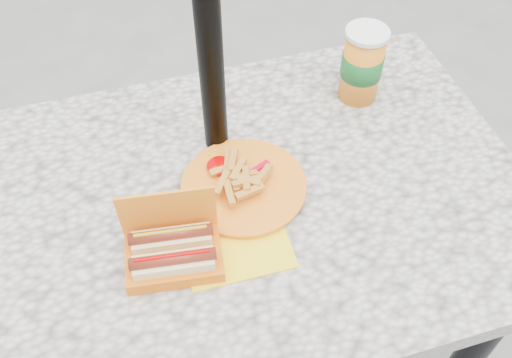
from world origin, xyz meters
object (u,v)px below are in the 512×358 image
object	(u,v)px
soda_cup	(362,64)
fries_plate	(242,188)
hotdog_box	(173,251)
umbrella_pole	(206,2)

from	to	relation	value
soda_cup	fries_plate	bearing A→B (deg)	-148.65
fries_plate	hotdog_box	bearing A→B (deg)	-143.58
fries_plate	umbrella_pole	bearing A→B (deg)	95.29
hotdog_box	soda_cup	xyz separation A→B (m)	(0.50, 0.33, 0.06)
umbrella_pole	soda_cup	world-z (taller)	umbrella_pole
umbrella_pole	hotdog_box	size ratio (longest dim) A/B	11.73
hotdog_box	umbrella_pole	bearing A→B (deg)	68.82
hotdog_box	soda_cup	size ratio (longest dim) A/B	1.04
fries_plate	soda_cup	distance (m)	0.41
hotdog_box	fries_plate	world-z (taller)	hotdog_box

